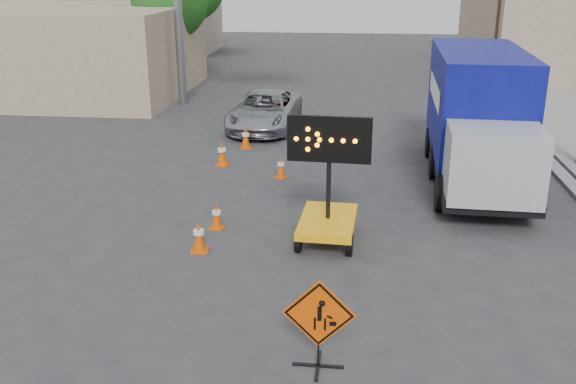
% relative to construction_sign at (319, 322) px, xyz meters
% --- Properties ---
extents(ground, '(100.00, 100.00, 0.00)m').
position_rel_construction_sign_xyz_m(ground, '(-0.73, 1.08, -0.79)').
color(ground, '#2D2D30').
rests_on(ground, ground).
extents(curb_right, '(0.40, 60.00, 0.12)m').
position_rel_construction_sign_xyz_m(curb_right, '(6.47, 16.08, -0.73)').
color(curb_right, gray).
rests_on(curb_right, ground).
extents(storefront_left_near, '(14.00, 10.00, 4.00)m').
position_rel_construction_sign_xyz_m(storefront_left_near, '(-14.73, 21.08, 1.21)').
color(storefront_left_near, tan).
rests_on(storefront_left_near, ground).
extents(storefront_left_far, '(12.00, 10.00, 4.40)m').
position_rel_construction_sign_xyz_m(storefront_left_far, '(-15.73, 35.08, 1.41)').
color(storefront_left_far, gray).
rests_on(storefront_left_far, ground).
extents(building_right_far, '(10.00, 14.00, 4.60)m').
position_rel_construction_sign_xyz_m(building_right_far, '(12.27, 31.08, 1.51)').
color(building_right_far, tan).
rests_on(building_right_far, ground).
extents(tree_left_near, '(3.71, 3.71, 6.03)m').
position_rel_construction_sign_xyz_m(tree_left_near, '(-8.73, 23.08, 3.37)').
color(tree_left_near, '#48371F').
rests_on(tree_left_near, ground).
extents(construction_sign, '(1.12, 0.79, 1.49)m').
position_rel_construction_sign_xyz_m(construction_sign, '(0.00, 0.00, 0.00)').
color(construction_sign, black).
rests_on(construction_sign, ground).
extents(arrow_board, '(1.81, 2.07, 2.86)m').
position_rel_construction_sign_xyz_m(arrow_board, '(-0.10, 4.82, -0.15)').
color(arrow_board, '#FDA90E').
rests_on(arrow_board, ground).
extents(pickup_truck, '(2.51, 5.02, 1.37)m').
position_rel_construction_sign_xyz_m(pickup_truck, '(-2.97, 15.02, -0.11)').
color(pickup_truck, '#A9ABB0').
rests_on(pickup_truck, ground).
extents(box_truck, '(2.70, 7.71, 3.62)m').
position_rel_construction_sign_xyz_m(box_truck, '(3.82, 9.53, 0.85)').
color(box_truck, black).
rests_on(box_truck, ground).
extents(cone_a, '(0.40, 0.40, 0.72)m').
position_rel_construction_sign_xyz_m(cone_a, '(-2.82, 3.93, -0.43)').
color(cone_a, '#DA4904').
rests_on(cone_a, ground).
extents(cone_b, '(0.37, 0.37, 0.63)m').
position_rel_construction_sign_xyz_m(cone_b, '(-2.71, 5.23, -0.47)').
color(cone_b, '#DA4904').
rests_on(cone_b, ground).
extents(cone_c, '(0.43, 0.43, 0.64)m').
position_rel_construction_sign_xyz_m(cone_c, '(-1.66, 9.17, -0.47)').
color(cone_c, '#DA4904').
rests_on(cone_c, ground).
extents(cone_d, '(0.46, 0.46, 0.78)m').
position_rel_construction_sign_xyz_m(cone_d, '(-3.61, 10.17, -0.40)').
color(cone_d, '#DA4904').
rests_on(cone_d, ground).
extents(cone_e, '(0.43, 0.43, 0.73)m').
position_rel_construction_sign_xyz_m(cone_e, '(-3.22, 12.23, -0.42)').
color(cone_e, '#DA4904').
rests_on(cone_e, ground).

